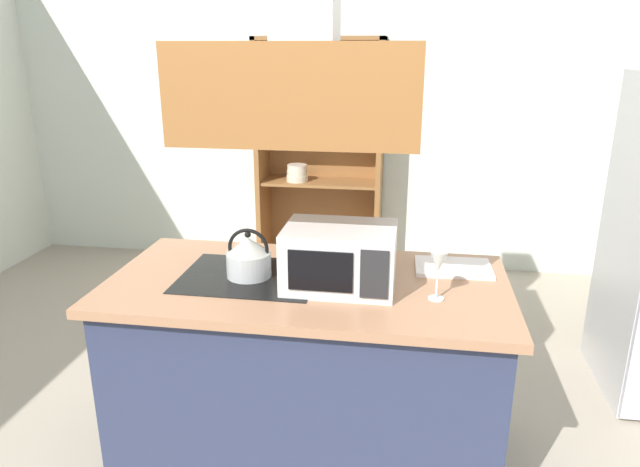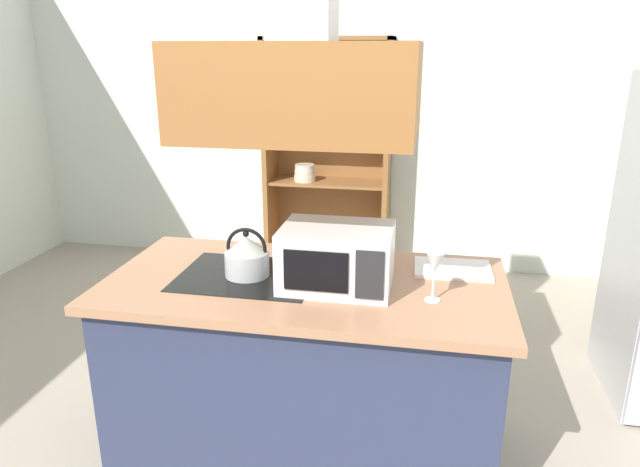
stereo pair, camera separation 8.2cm
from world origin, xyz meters
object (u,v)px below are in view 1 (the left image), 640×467
at_px(cutting_board, 453,267).
at_px(microwave, 340,257).
at_px(wine_glass_on_counter, 438,264).
at_px(dish_cabinet, 320,171).
at_px(kettle, 249,257).

bearing_deg(cutting_board, microwave, -151.07).
relative_size(cutting_board, wine_glass_on_counter, 1.65).
bearing_deg(wine_glass_on_counter, cutting_board, 75.67).
bearing_deg(microwave, wine_glass_on_counter, -10.36).
bearing_deg(dish_cabinet, microwave, -79.13).
bearing_deg(cutting_board, wine_glass_on_counter, -104.33).
bearing_deg(kettle, cutting_board, 14.39).
distance_m(dish_cabinet, cutting_board, 2.43).
xyz_separation_m(cutting_board, wine_glass_on_counter, (-0.09, -0.34, 0.14)).
bearing_deg(cutting_board, kettle, -165.61).
relative_size(dish_cabinet, kettle, 8.84).
bearing_deg(dish_cabinet, kettle, -88.30).
bearing_deg(wine_glass_on_counter, microwave, 169.64).
bearing_deg(microwave, kettle, 174.32).
xyz_separation_m(microwave, wine_glass_on_counter, (0.40, -0.07, 0.02)).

